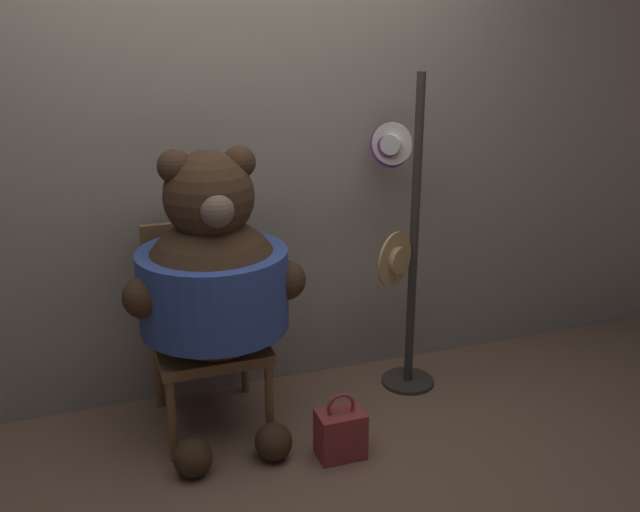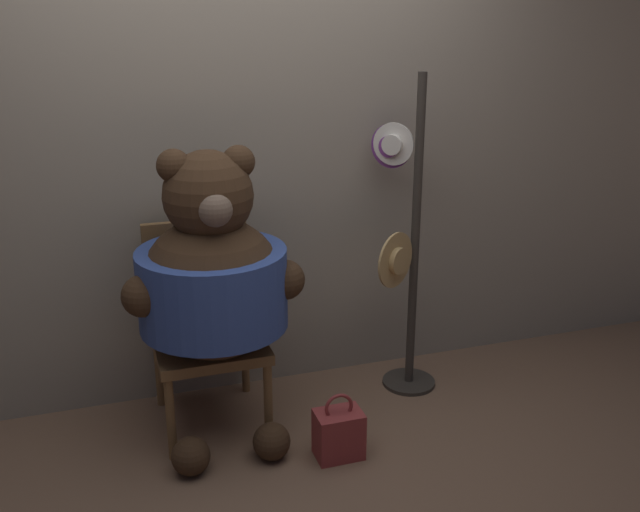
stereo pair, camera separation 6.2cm
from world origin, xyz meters
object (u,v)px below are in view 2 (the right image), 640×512
at_px(chair, 205,320).
at_px(handbag_on_ground, 339,433).
at_px(hat_display_rack, 404,244).
at_px(teddy_bear, 213,279).

relative_size(chair, handbag_on_ground, 3.02).
relative_size(chair, hat_display_rack, 0.58).
relative_size(teddy_bear, hat_display_rack, 0.84).
xyz_separation_m(chair, teddy_bear, (0.02, -0.18, 0.27)).
height_order(chair, hat_display_rack, hat_display_rack).
height_order(hat_display_rack, handbag_on_ground, hat_display_rack).
bearing_deg(handbag_on_ground, hat_display_rack, 44.45).
bearing_deg(chair, hat_display_rack, -2.00).
distance_m(teddy_bear, hat_display_rack, 1.00).
height_order(teddy_bear, hat_display_rack, hat_display_rack).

